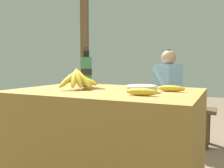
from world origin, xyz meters
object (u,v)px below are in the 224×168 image
object	(u,v)px
loose_banana_front	(142,92)
wooden_bench	(158,111)
loose_banana_side	(171,88)
seated_vendor	(165,89)
serving_bowl	(141,88)
support_post_near	(85,45)
banana_bunch_ripe	(80,79)
banana_bunch_green	(132,99)
water_bottle	(86,71)

from	to	relation	value
loose_banana_front	wooden_bench	bearing A→B (deg)	101.23
loose_banana_side	seated_vendor	world-z (taller)	seated_vendor
serving_bowl	wooden_bench	distance (m)	1.48
support_post_near	banana_bunch_ripe	bearing A→B (deg)	-58.85
banana_bunch_green	loose_banana_front	bearing A→B (deg)	-67.37
water_bottle	loose_banana_front	size ratio (longest dim) A/B	1.75
serving_bowl	banana_bunch_ripe	bearing A→B (deg)	-179.79
loose_banana_side	support_post_near	distance (m)	2.48
banana_bunch_ripe	support_post_near	distance (m)	2.16
loose_banana_front	water_bottle	bearing A→B (deg)	148.27
serving_bowl	loose_banana_side	bearing A→B (deg)	35.28
loose_banana_side	seated_vendor	distance (m)	1.31
loose_banana_front	banana_bunch_green	xyz separation A→B (m)	(-0.65, 1.56, -0.28)
banana_bunch_ripe	support_post_near	xyz separation A→B (m)	(-1.10, 1.81, 0.43)
serving_bowl	loose_banana_side	world-z (taller)	serving_bowl
wooden_bench	banana_bunch_green	bearing A→B (deg)	-178.37
banana_bunch_green	banana_bunch_ripe	bearing A→B (deg)	-85.38
banana_bunch_ripe	water_bottle	bearing A→B (deg)	108.88
serving_bowl	loose_banana_front	bearing A→B (deg)	-70.77
serving_bowl	water_bottle	world-z (taller)	water_bottle
seated_vendor	banana_bunch_green	world-z (taller)	seated_vendor
loose_banana_side	seated_vendor	xyz separation A→B (m)	(-0.33, 1.26, -0.13)
banana_bunch_green	wooden_bench	bearing A→B (deg)	1.63
seated_vendor	support_post_near	bearing A→B (deg)	0.36
loose_banana_side	support_post_near	bearing A→B (deg)	135.88
water_bottle	wooden_bench	bearing A→B (deg)	76.04
water_bottle	wooden_bench	xyz separation A→B (m)	(0.30, 1.19, -0.53)
water_bottle	banana_bunch_green	bearing A→B (deg)	92.03
loose_banana_front	seated_vendor	world-z (taller)	seated_vendor
seated_vendor	banana_bunch_green	bearing A→B (deg)	16.31
water_bottle	loose_banana_front	distance (m)	0.72
loose_banana_front	banana_bunch_green	size ratio (longest dim) A/B	0.62
seated_vendor	serving_bowl	bearing A→B (deg)	114.17
loose_banana_front	support_post_near	size ratio (longest dim) A/B	0.08
loose_banana_side	seated_vendor	size ratio (longest dim) A/B	0.16
seated_vendor	water_bottle	bearing A→B (deg)	89.28
banana_bunch_green	support_post_near	size ratio (longest dim) A/B	0.12
banana_bunch_green	support_post_near	world-z (taller)	support_post_near
water_bottle	wooden_bench	size ratio (longest dim) A/B	0.25
loose_banana_side	seated_vendor	bearing A→B (deg)	104.82
loose_banana_front	loose_banana_side	size ratio (longest dim) A/B	1.03
serving_bowl	water_bottle	bearing A→B (deg)	159.58
loose_banana_front	serving_bowl	bearing A→B (deg)	109.23
loose_banana_side	serving_bowl	bearing A→B (deg)	-144.72
wooden_bench	serving_bowl	bearing A→B (deg)	-79.79
support_post_near	loose_banana_front	bearing A→B (deg)	-50.53
serving_bowl	loose_banana_side	size ratio (longest dim) A/B	1.14
serving_bowl	loose_banana_side	distance (m)	0.21
serving_bowl	banana_bunch_green	bearing A→B (deg)	113.04
seated_vendor	support_post_near	size ratio (longest dim) A/B	0.44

